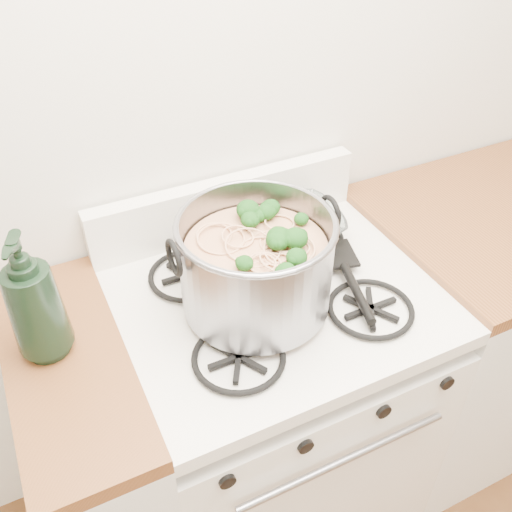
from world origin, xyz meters
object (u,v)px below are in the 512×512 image
at_px(spatula, 337,252).
at_px(glass_bowl, 296,229).
at_px(gas_range, 274,411).
at_px(stock_pot, 256,266).
at_px(bottle, 32,298).

relative_size(spatula, glass_bowl, 3.18).
height_order(gas_range, stock_pot, stock_pot).
distance_m(gas_range, glass_bowl, 0.55).
relative_size(stock_pot, spatula, 1.23).
bearing_deg(gas_range, glass_bowl, 50.13).
distance_m(gas_range, spatula, 0.54).
bearing_deg(bottle, gas_range, 15.76).
bearing_deg(bottle, glass_bowl, 31.72).
relative_size(gas_range, spatula, 2.98).
distance_m(stock_pot, spatula, 0.29).
height_order(stock_pot, spatula, stock_pot).
distance_m(spatula, glass_bowl, 0.14).
height_order(gas_range, bottle, bottle).
xyz_separation_m(gas_range, bottle, (-0.53, 0.05, 0.63)).
bearing_deg(stock_pot, spatula, 13.09).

